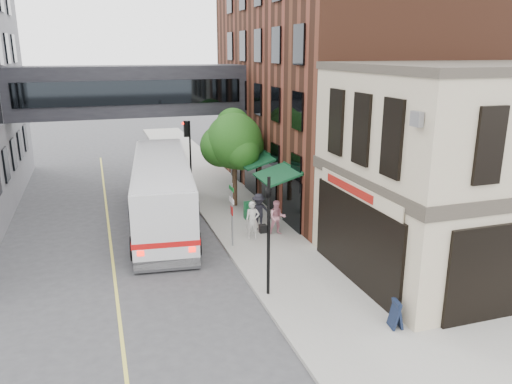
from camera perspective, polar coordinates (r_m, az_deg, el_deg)
ground at (r=17.36m, az=2.36°, el=-15.03°), size 120.00×120.00×0.00m
sidewalk_main at (r=30.18m, az=-3.29°, el=-1.13°), size 4.00×60.00×0.15m
corner_building at (r=21.87m, az=23.20°, el=2.19°), size 10.19×8.12×8.45m
brick_building at (r=32.74m, az=9.99°, el=12.33°), size 13.76×18.00×14.00m
skyway_bridge at (r=32.10m, az=-14.20°, el=11.15°), size 14.00×3.18×3.00m
traffic_signal_near at (r=17.90m, az=1.35°, el=-3.45°), size 0.44×0.22×4.60m
traffic_signal_far at (r=31.91m, az=-7.81°, el=5.72°), size 0.53×0.28×4.50m
street_sign_pole at (r=22.77m, az=-2.77°, el=-1.95°), size 0.08×0.75×3.00m
street_tree at (r=28.59m, az=-2.63°, el=5.84°), size 3.80×3.20×5.60m
lane_marking at (r=25.54m, az=-16.34°, el=-5.17°), size 0.12×40.00×0.01m
bus at (r=26.54m, az=-10.68°, el=0.33°), size 4.23×12.88×3.40m
pedestrian_a at (r=23.86m, az=-0.40°, el=-3.27°), size 0.75×0.57×1.85m
pedestrian_b at (r=24.45m, az=2.44°, el=-2.94°), size 0.95×0.81×1.73m
pedestrian_c at (r=25.07m, az=0.34°, el=-2.27°), size 1.39×1.14×1.88m
newspaper_box at (r=26.83m, az=-0.86°, el=-2.10°), size 0.48×0.44×0.92m
sandwich_board at (r=17.37m, az=15.71°, el=-13.27°), size 0.42×0.58×0.95m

